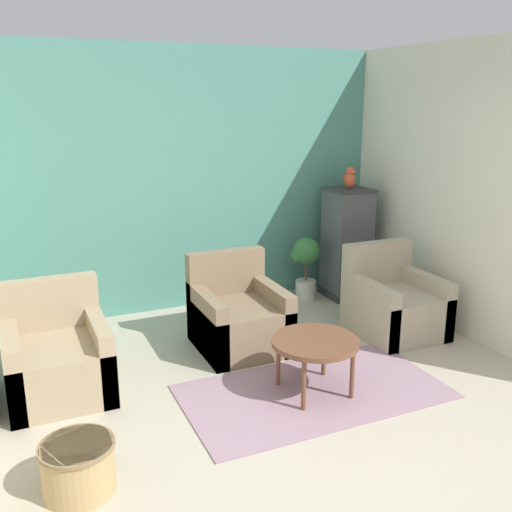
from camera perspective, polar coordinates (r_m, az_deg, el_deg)
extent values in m
plane|color=#B2A893|center=(3.89, 10.41, -20.00)|extent=(20.00, 20.00, 0.00)
cube|color=#4C897A|center=(6.18, -6.30, 7.46)|extent=(4.33, 0.06, 2.77)
cube|color=beige|center=(5.86, 19.58, 6.21)|extent=(0.06, 3.23, 2.77)
cube|color=gray|center=(4.65, 5.79, -13.33)|extent=(2.06, 1.11, 0.01)
cylinder|color=brown|center=(4.46, 5.94, -8.54)|extent=(0.68, 0.68, 0.04)
cylinder|color=brown|center=(4.30, 4.79, -12.81)|extent=(0.04, 0.04, 0.41)
cylinder|color=brown|center=(4.50, 9.59, -11.64)|extent=(0.04, 0.04, 0.41)
cylinder|color=brown|center=(4.63, 2.25, -10.59)|extent=(0.04, 0.04, 0.41)
cylinder|color=brown|center=(4.81, 6.80, -9.62)|extent=(0.04, 0.04, 0.41)
cube|color=#9E896B|center=(4.76, -19.10, -10.61)|extent=(0.76, 0.82, 0.43)
cube|color=#9E896B|center=(4.92, -19.93, -4.46)|extent=(0.76, 0.14, 0.42)
cube|color=#9E896B|center=(4.72, -23.09, -10.24)|extent=(0.12, 0.82, 0.58)
cube|color=#9E896B|center=(4.76, -15.31, -9.32)|extent=(0.12, 0.82, 0.58)
cube|color=tan|center=(5.77, 13.78, -5.52)|extent=(0.76, 0.82, 0.43)
cube|color=tan|center=(5.89, 12.02, -0.59)|extent=(0.76, 0.14, 0.42)
cube|color=tan|center=(5.56, 11.20, -5.35)|extent=(0.12, 0.82, 0.58)
cube|color=tan|center=(5.94, 16.27, -4.34)|extent=(0.12, 0.82, 0.58)
cube|color=#7A664C|center=(5.29, -1.63, -7.03)|extent=(0.76, 0.82, 0.43)
cube|color=#7A664C|center=(5.44, -3.05, -1.61)|extent=(0.76, 0.14, 0.42)
cube|color=#7A664C|center=(5.16, -4.94, -6.80)|extent=(0.12, 0.82, 0.58)
cube|color=#7A664C|center=(5.38, 1.52, -5.77)|extent=(0.12, 0.82, 0.58)
cube|color=#353539|center=(6.81, 8.85, -3.55)|extent=(0.48, 0.48, 0.08)
cube|color=#4C4C51|center=(6.64, 9.07, 1.49)|extent=(0.45, 0.45, 1.15)
cube|color=#353539|center=(6.52, 9.29, 6.54)|extent=(0.47, 0.47, 0.03)
ellipsoid|color=#D14C2D|center=(6.51, 9.33, 7.48)|extent=(0.12, 0.15, 0.19)
sphere|color=#D14C2D|center=(6.48, 9.46, 8.37)|extent=(0.10, 0.10, 0.10)
cone|color=gold|center=(6.44, 9.68, 8.26)|extent=(0.04, 0.04, 0.04)
cone|color=#D14C2D|center=(6.56, 9.01, 7.40)|extent=(0.06, 0.12, 0.16)
cylinder|color=beige|center=(6.61, 4.98, -3.36)|extent=(0.23, 0.23, 0.22)
cylinder|color=brown|center=(6.54, 5.02, -1.42)|extent=(0.03, 0.03, 0.25)
sphere|color=#337038|center=(6.47, 5.07, 0.53)|extent=(0.31, 0.31, 0.31)
sphere|color=#337038|center=(6.47, 4.28, 0.06)|extent=(0.18, 0.18, 0.18)
sphere|color=#337038|center=(6.50, 5.75, 0.23)|extent=(0.17, 0.17, 0.17)
cylinder|color=tan|center=(3.70, -17.32, -19.53)|extent=(0.42, 0.42, 0.31)
cylinder|color=olive|center=(3.62, -17.52, -17.64)|extent=(0.44, 0.44, 0.02)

